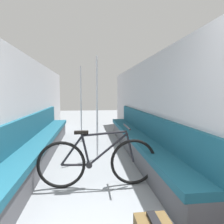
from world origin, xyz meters
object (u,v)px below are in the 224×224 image
at_px(grab_pole_near, 97,110).
at_px(grab_pole_far, 81,105).
at_px(bicycle, 98,162).
at_px(bench_seat_row_left, 40,144).
at_px(bench_seat_row_right, 139,141).

xyz_separation_m(grab_pole_near, grab_pole_far, (-0.37, 1.54, 0.00)).
bearing_deg(grab_pole_near, bicycle, -92.36).
distance_m(bench_seat_row_left, bicycle, 1.79).
bearing_deg(bench_seat_row_right, grab_pole_far, 133.14).
relative_size(bench_seat_row_left, bench_seat_row_right, 1.00).
bearing_deg(grab_pole_near, grab_pole_far, 103.60).
xyz_separation_m(bench_seat_row_right, grab_pole_far, (-1.30, 1.38, 0.72)).
height_order(bicycle, grab_pole_near, grab_pole_near).
bearing_deg(grab_pole_near, bench_seat_row_right, 9.78).
relative_size(bicycle, grab_pole_far, 0.83).
height_order(bench_seat_row_right, bicycle, bench_seat_row_right).
height_order(bench_seat_row_left, grab_pole_far, grab_pole_far).
bearing_deg(bicycle, bench_seat_row_left, 111.18).
relative_size(bench_seat_row_right, grab_pole_near, 2.47).
bearing_deg(bench_seat_row_right, grab_pole_near, -170.22).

